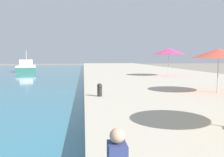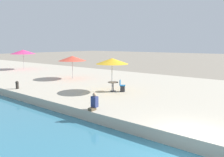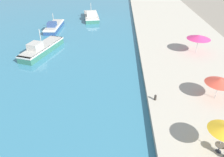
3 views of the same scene
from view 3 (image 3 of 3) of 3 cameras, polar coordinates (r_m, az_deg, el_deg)
name	(u,v)px [view 3 (image 3 of 3)]	position (r m, az deg, el deg)	size (l,w,h in m)	color
quay_promenade	(177,34)	(45.25, 16.64, 11.00)	(16.00, 90.00, 0.63)	#BCB29E
fishing_boat_near	(42,48)	(37.37, -17.91, 7.54)	(5.02, 9.87, 3.94)	#33705B
fishing_boat_mid	(54,26)	(48.64, -14.90, 13.06)	(2.50, 8.51, 3.34)	navy
fishing_boat_far	(91,16)	(54.91, -5.43, 15.93)	(4.74, 9.34, 3.72)	#33705B
cafe_umbrella_white	(220,81)	(25.24, 26.33, -0.62)	(2.95, 2.95, 2.42)	#B7B7B7
cafe_umbrella_striped	(199,37)	(36.06, 21.76, 10.06)	(3.52, 3.52, 2.86)	#B7B7B7
cafe_table	(220,147)	(19.90, 26.35, -15.68)	(0.80, 0.80, 0.74)	#333338
mooring_bollard	(155,97)	(23.80, 11.27, -4.81)	(0.26, 0.26, 0.65)	#2D2823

